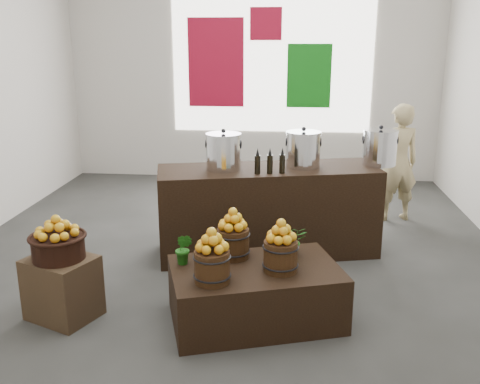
# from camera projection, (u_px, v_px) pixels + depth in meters

# --- Properties ---
(ground) EXTENTS (7.00, 7.00, 0.00)m
(ground) POSITION_uv_depth(u_px,v_px,m) (229.00, 258.00, 5.77)
(ground) COLOR #3A3A38
(ground) RESTS_ON ground
(back_wall) EXTENTS (6.00, 0.04, 4.00)m
(back_wall) POSITION_uv_depth(u_px,v_px,m) (253.00, 56.00, 8.56)
(back_wall) COLOR beige
(back_wall) RESTS_ON ground
(back_opening) EXTENTS (3.20, 0.02, 2.40)m
(back_opening) POSITION_uv_depth(u_px,v_px,m) (272.00, 57.00, 8.52)
(back_opening) COLOR white
(back_opening) RESTS_ON back_wall
(deco_red_left) EXTENTS (0.90, 0.04, 1.40)m
(deco_red_left) POSITION_uv_depth(u_px,v_px,m) (216.00, 63.00, 8.62)
(deco_red_left) COLOR maroon
(deco_red_left) RESTS_ON back_wall
(deco_green_right) EXTENTS (0.70, 0.04, 1.00)m
(deco_green_right) POSITION_uv_depth(u_px,v_px,m) (309.00, 76.00, 8.54)
(deco_green_right) COLOR #0F6512
(deco_green_right) RESTS_ON back_wall
(deco_red_upper) EXTENTS (0.50, 0.04, 0.50)m
(deco_red_upper) POSITION_uv_depth(u_px,v_px,m) (266.00, 24.00, 8.38)
(deco_red_upper) COLOR maroon
(deco_red_upper) RESTS_ON back_wall
(crate) EXTENTS (0.66, 0.61, 0.53)m
(crate) POSITION_uv_depth(u_px,v_px,m) (62.00, 288.00, 4.49)
(crate) COLOR #4C3823
(crate) RESTS_ON ground
(wicker_basket) EXTENTS (0.43, 0.43, 0.19)m
(wicker_basket) POSITION_uv_depth(u_px,v_px,m) (58.00, 247.00, 4.39)
(wicker_basket) COLOR black
(wicker_basket) RESTS_ON crate
(apples_in_basket) EXTENTS (0.33, 0.33, 0.18)m
(apples_in_basket) POSITION_uv_depth(u_px,v_px,m) (56.00, 226.00, 4.33)
(apples_in_basket) COLOR #AA1D05
(apples_in_basket) RESTS_ON wicker_basket
(display_table) EXTENTS (1.56, 1.22, 0.47)m
(display_table) POSITION_uv_depth(u_px,v_px,m) (255.00, 294.00, 4.45)
(display_table) COLOR black
(display_table) RESTS_ON ground
(apple_bucket_front_left) EXTENTS (0.27, 0.27, 0.25)m
(apple_bucket_front_left) POSITION_uv_depth(u_px,v_px,m) (212.00, 267.00, 4.09)
(apple_bucket_front_left) COLOR #3A2610
(apple_bucket_front_left) RESTS_ON display_table
(apples_in_bucket_front_left) EXTENTS (0.21, 0.21, 0.18)m
(apples_in_bucket_front_left) POSITION_uv_depth(u_px,v_px,m) (212.00, 240.00, 4.03)
(apples_in_bucket_front_left) COLOR #AA1D05
(apples_in_bucket_front_left) RESTS_ON apple_bucket_front_left
(apple_bucket_front_right) EXTENTS (0.27, 0.27, 0.25)m
(apple_bucket_front_right) POSITION_uv_depth(u_px,v_px,m) (280.00, 256.00, 4.28)
(apple_bucket_front_right) COLOR #3A2610
(apple_bucket_front_right) RESTS_ON display_table
(apples_in_bucket_front_right) EXTENTS (0.21, 0.21, 0.18)m
(apples_in_bucket_front_right) POSITION_uv_depth(u_px,v_px,m) (281.00, 231.00, 4.22)
(apples_in_bucket_front_right) COLOR #AA1D05
(apples_in_bucket_front_right) RESTS_ON apple_bucket_front_right
(apple_bucket_rear) EXTENTS (0.27, 0.27, 0.25)m
(apple_bucket_rear) POSITION_uv_depth(u_px,v_px,m) (233.00, 243.00, 4.56)
(apple_bucket_rear) COLOR #3A2610
(apple_bucket_rear) RESTS_ON display_table
(apples_in_bucket_rear) EXTENTS (0.21, 0.21, 0.18)m
(apples_in_bucket_rear) POSITION_uv_depth(u_px,v_px,m) (233.00, 219.00, 4.49)
(apples_in_bucket_rear) COLOR #AA1D05
(apples_in_bucket_rear) RESTS_ON apple_bucket_rear
(herb_garnish_right) EXTENTS (0.28, 0.26, 0.27)m
(herb_garnish_right) POSITION_uv_depth(u_px,v_px,m) (292.00, 240.00, 4.60)
(herb_garnish_right) COLOR #195B13
(herb_garnish_right) RESTS_ON display_table
(herb_garnish_left) EXTENTS (0.18, 0.17, 0.27)m
(herb_garnish_left) POSITION_uv_depth(u_px,v_px,m) (184.00, 249.00, 4.41)
(herb_garnish_left) COLOR #195B13
(herb_garnish_left) RESTS_ON display_table
(counter) EXTENTS (2.45, 1.26, 0.96)m
(counter) POSITION_uv_depth(u_px,v_px,m) (268.00, 211.00, 5.80)
(counter) COLOR black
(counter) RESTS_ON ground
(stock_pot_left) EXTENTS (0.36, 0.36, 0.36)m
(stock_pot_left) POSITION_uv_depth(u_px,v_px,m) (224.00, 153.00, 5.56)
(stock_pot_left) COLOR silver
(stock_pot_left) RESTS_ON counter
(stock_pot_center) EXTENTS (0.36, 0.36, 0.36)m
(stock_pot_center) POSITION_uv_depth(u_px,v_px,m) (303.00, 150.00, 5.67)
(stock_pot_center) COLOR silver
(stock_pot_center) RESTS_ON counter
(stock_pot_right) EXTENTS (0.36, 0.36, 0.36)m
(stock_pot_right) POSITION_uv_depth(u_px,v_px,m) (380.00, 148.00, 5.78)
(stock_pot_right) COLOR silver
(stock_pot_right) RESTS_ON counter
(oil_cruets) EXTENTS (0.26, 0.12, 0.27)m
(oil_cruets) POSITION_uv_depth(u_px,v_px,m) (273.00, 161.00, 5.41)
(oil_cruets) COLOR black
(oil_cruets) RESTS_ON counter
(shopper) EXTENTS (0.62, 0.48, 1.51)m
(shopper) POSITION_uv_depth(u_px,v_px,m) (397.00, 163.00, 6.80)
(shopper) COLOR tan
(shopper) RESTS_ON ground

